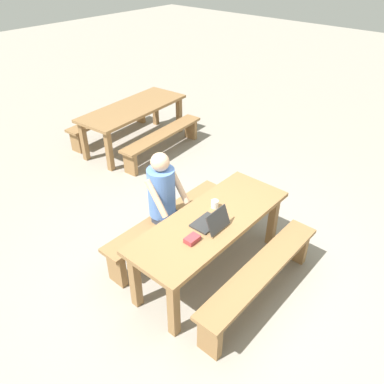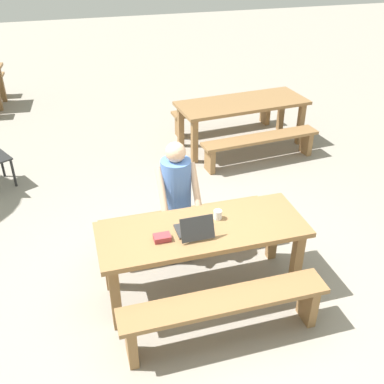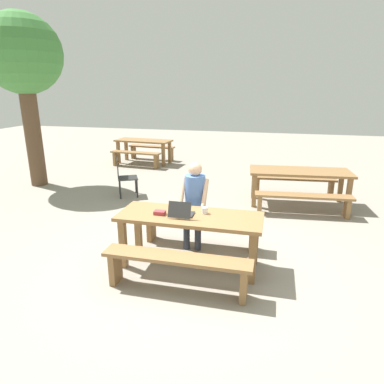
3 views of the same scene
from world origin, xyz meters
name	(u,v)px [view 3 (image 3 of 3)]	position (x,y,z in m)	size (l,w,h in m)	color
ground_plane	(190,264)	(0.00, 0.00, 0.00)	(30.00, 30.00, 0.00)	gray
picnic_table_front	(190,223)	(0.00, 0.00, 0.64)	(1.97, 0.74, 0.76)	olive
bench_near	(177,265)	(0.00, -0.66, 0.36)	(1.85, 0.30, 0.47)	olive
bench_far	(200,224)	(0.00, 0.66, 0.36)	(1.85, 0.30, 0.47)	olive
laptop	(181,212)	(-0.10, -0.07, 0.82)	(0.31, 0.31, 0.23)	#2D2D2D
small_pouch	(160,213)	(-0.40, -0.08, 0.79)	(0.15, 0.10, 0.05)	#993338
coffee_mug	(205,210)	(0.19, 0.10, 0.81)	(0.08, 0.08, 0.09)	white
person_seated	(194,198)	(-0.08, 0.63, 0.80)	(0.42, 0.41, 1.35)	#333847
plastic_chair	(124,176)	(-2.25, 2.73, 0.48)	(0.59, 0.59, 0.90)	#262626
picnic_table_mid	(144,144)	(-3.12, 6.18, 0.64)	(1.87, 0.88, 0.77)	olive
bench_mid_south	(136,156)	(-3.17, 5.59, 0.35)	(1.65, 0.44, 0.48)	olive
bench_mid_north	(152,149)	(-3.07, 6.78, 0.35)	(1.65, 0.44, 0.48)	olive
picnic_table_rear	(300,175)	(1.61, 3.09, 0.64)	(2.13, 1.00, 0.75)	olive
bench_rear_south	(303,200)	(1.67, 2.43, 0.32)	(1.88, 0.47, 0.42)	olive
bench_rear_north	(294,182)	(1.56, 3.76, 0.32)	(1.88, 0.47, 0.42)	olive
tree_left	(23,59)	(-4.81, 3.11, 3.06)	(1.85, 1.85, 4.09)	brown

